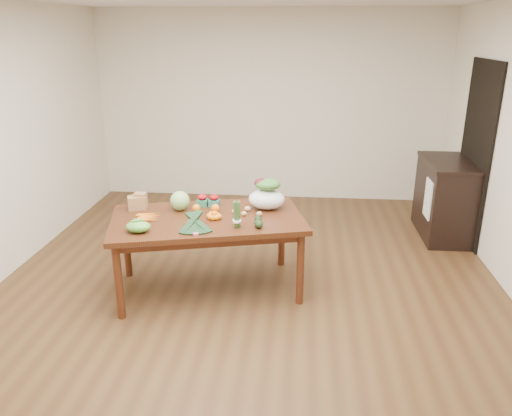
# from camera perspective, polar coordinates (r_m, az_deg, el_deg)

# --- Properties ---
(floor) EXTENTS (6.00, 6.00, 0.00)m
(floor) POSITION_cam_1_polar(r_m,az_deg,el_deg) (4.90, -1.00, -9.63)
(floor) COLOR #52361C
(floor) RESTS_ON ground
(room_walls) EXTENTS (5.02, 6.02, 2.70)m
(room_walls) POSITION_cam_1_polar(r_m,az_deg,el_deg) (4.40, -1.11, 5.90)
(room_walls) COLOR silver
(room_walls) RESTS_ON floor
(dining_table) EXTENTS (1.96, 1.39, 0.75)m
(dining_table) POSITION_cam_1_polar(r_m,az_deg,el_deg) (4.82, -5.44, -5.20)
(dining_table) COLOR #462310
(dining_table) RESTS_ON floor
(doorway_dark) EXTENTS (0.02, 1.00, 2.10)m
(doorway_dark) POSITION_cam_1_polar(r_m,az_deg,el_deg) (6.32, 23.76, 5.70)
(doorway_dark) COLOR black
(doorway_dark) RESTS_ON floor
(cabinet) EXTENTS (0.52, 1.02, 0.94)m
(cabinet) POSITION_cam_1_polar(r_m,az_deg,el_deg) (6.46, 20.70, 1.01)
(cabinet) COLOR black
(cabinet) RESTS_ON floor
(dish_towel) EXTENTS (0.02, 0.28, 0.45)m
(dish_towel) POSITION_cam_1_polar(r_m,az_deg,el_deg) (6.12, 19.06, 1.00)
(dish_towel) COLOR white
(dish_towel) RESTS_ON cabinet
(paper_bag) EXTENTS (0.26, 0.23, 0.16)m
(paper_bag) POSITION_cam_1_polar(r_m,az_deg,el_deg) (4.97, -13.49, 0.73)
(paper_bag) COLOR #906540
(paper_bag) RESTS_ON dining_table
(cabbage) EXTENTS (0.19, 0.19, 0.19)m
(cabbage) POSITION_cam_1_polar(r_m,az_deg,el_deg) (4.86, -8.70, 0.82)
(cabbage) COLOR #9CC672
(cabbage) RESTS_ON dining_table
(strawberry_basket_a) EXTENTS (0.12, 0.12, 0.09)m
(strawberry_basket_a) POSITION_cam_1_polar(r_m,az_deg,el_deg) (4.97, -6.15, 0.78)
(strawberry_basket_a) COLOR red
(strawberry_basket_a) RESTS_ON dining_table
(strawberry_basket_b) EXTENTS (0.12, 0.12, 0.09)m
(strawberry_basket_b) POSITION_cam_1_polar(r_m,az_deg,el_deg) (4.96, -4.80, 0.75)
(strawberry_basket_b) COLOR #B90C0D
(strawberry_basket_b) RESTS_ON dining_table
(orange_a) EXTENTS (0.08, 0.08, 0.08)m
(orange_a) POSITION_cam_1_polar(r_m,az_deg,el_deg) (4.81, -6.82, -0.01)
(orange_a) COLOR #FFA70F
(orange_a) RESTS_ON dining_table
(orange_b) EXTENTS (0.07, 0.07, 0.07)m
(orange_b) POSITION_cam_1_polar(r_m,az_deg,el_deg) (4.79, -4.67, -0.04)
(orange_b) COLOR #F9580F
(orange_b) RESTS_ON dining_table
(orange_c) EXTENTS (0.08, 0.08, 0.08)m
(orange_c) POSITION_cam_1_polar(r_m,az_deg,el_deg) (4.77, -4.67, -0.04)
(orange_c) COLOR orange
(orange_c) RESTS_ON dining_table
(mandarin_cluster) EXTENTS (0.22, 0.22, 0.08)m
(mandarin_cluster) POSITION_cam_1_polar(r_m,az_deg,el_deg) (4.61, -4.77, -0.78)
(mandarin_cluster) COLOR orange
(mandarin_cluster) RESTS_ON dining_table
(carrots) EXTENTS (0.27, 0.26, 0.03)m
(carrots) POSITION_cam_1_polar(r_m,az_deg,el_deg) (4.72, -12.15, -1.00)
(carrots) COLOR #E14C12
(carrots) RESTS_ON dining_table
(snap_pea_bag) EXTENTS (0.22, 0.16, 0.10)m
(snap_pea_bag) POSITION_cam_1_polar(r_m,az_deg,el_deg) (4.42, -13.32, -2.08)
(snap_pea_bag) COLOR #52AD3A
(snap_pea_bag) RESTS_ON dining_table
(kale_bunch) EXTENTS (0.41, 0.47, 0.16)m
(kale_bunch) POSITION_cam_1_polar(r_m,az_deg,el_deg) (4.34, -6.99, -1.62)
(kale_bunch) COLOR black
(kale_bunch) RESTS_ON dining_table
(asparagus_bundle) EXTENTS (0.11, 0.13, 0.26)m
(asparagus_bundle) POSITION_cam_1_polar(r_m,az_deg,el_deg) (4.37, -2.19, -0.73)
(asparagus_bundle) COLOR #54883E
(asparagus_bundle) RESTS_ON dining_table
(potato_a) EXTENTS (0.05, 0.04, 0.04)m
(potato_a) POSITION_cam_1_polar(r_m,az_deg,el_deg) (4.74, -2.49, -0.38)
(potato_a) COLOR tan
(potato_a) RESTS_ON dining_table
(potato_b) EXTENTS (0.05, 0.04, 0.04)m
(potato_b) POSITION_cam_1_polar(r_m,az_deg,el_deg) (4.68, -1.38, -0.65)
(potato_b) COLOR #D6B17B
(potato_b) RESTS_ON dining_table
(potato_c) EXTENTS (0.06, 0.05, 0.05)m
(potato_c) POSITION_cam_1_polar(r_m,az_deg,el_deg) (4.80, -0.97, -0.08)
(potato_c) COLOR #DDB07F
(potato_c) RESTS_ON dining_table
(potato_d) EXTENTS (0.05, 0.05, 0.05)m
(potato_d) POSITION_cam_1_polar(r_m,az_deg,el_deg) (4.83, -2.14, 0.01)
(potato_d) COLOR tan
(potato_d) RESTS_ON dining_table
(potato_e) EXTENTS (0.06, 0.05, 0.05)m
(potato_e) POSITION_cam_1_polar(r_m,az_deg,el_deg) (4.67, 0.38, -0.68)
(potato_e) COLOR tan
(potato_e) RESTS_ON dining_table
(avocado_a) EXTENTS (0.10, 0.13, 0.07)m
(avocado_a) POSITION_cam_1_polar(r_m,az_deg,el_deg) (4.39, 0.29, -1.82)
(avocado_a) COLOR black
(avocado_a) RESTS_ON dining_table
(avocado_b) EXTENTS (0.09, 0.11, 0.06)m
(avocado_b) POSITION_cam_1_polar(r_m,az_deg,el_deg) (4.52, 0.23, -1.28)
(avocado_b) COLOR black
(avocado_b) RESTS_ON dining_table
(salad_bag) EXTENTS (0.41, 0.34, 0.27)m
(salad_bag) POSITION_cam_1_polar(r_m,az_deg,el_deg) (4.83, 1.22, 1.45)
(salad_bag) COLOR white
(salad_bag) RESTS_ON dining_table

